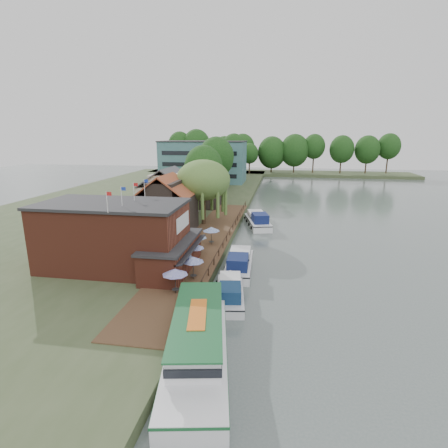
# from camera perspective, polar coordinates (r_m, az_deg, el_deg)

# --- Properties ---
(ground) EXTENTS (260.00, 260.00, 0.00)m
(ground) POSITION_cam_1_polar(r_m,az_deg,el_deg) (38.11, 6.02, -9.24)
(ground) COLOR #4A5653
(ground) RESTS_ON ground
(land_bank) EXTENTS (50.00, 140.00, 1.00)m
(land_bank) POSITION_cam_1_polar(r_m,az_deg,el_deg) (78.17, -14.76, 3.12)
(land_bank) COLOR #384728
(land_bank) RESTS_ON ground
(quay_deck) EXTENTS (6.00, 50.00, 0.10)m
(quay_deck) POSITION_cam_1_polar(r_m,az_deg,el_deg) (48.08, -2.75, -2.74)
(quay_deck) COLOR #47301E
(quay_deck) RESTS_ON land_bank
(quay_rail) EXTENTS (0.20, 49.00, 1.00)m
(quay_rail) POSITION_cam_1_polar(r_m,az_deg,el_deg) (47.94, 0.53, -2.21)
(quay_rail) COLOR black
(quay_rail) RESTS_ON land_bank
(pub) EXTENTS (20.00, 11.00, 7.30)m
(pub) POSITION_cam_1_polar(r_m,az_deg,el_deg) (38.86, -14.96, -1.90)
(pub) COLOR maroon
(pub) RESTS_ON land_bank
(hotel_block) EXTENTS (25.40, 12.40, 12.30)m
(hotel_block) POSITION_cam_1_polar(r_m,az_deg,el_deg) (107.84, -3.37, 10.16)
(hotel_block) COLOR #38666B
(hotel_block) RESTS_ON land_bank
(cottage_a) EXTENTS (8.60, 7.60, 8.50)m
(cottage_a) POSITION_cam_1_polar(r_m,az_deg,el_deg) (52.64, -9.36, 3.32)
(cottage_a) COLOR black
(cottage_a) RESTS_ON land_bank
(cottage_b) EXTENTS (9.60, 8.60, 8.50)m
(cottage_b) POSITION_cam_1_polar(r_m,az_deg,el_deg) (62.91, -9.06, 5.15)
(cottage_b) COLOR beige
(cottage_b) RESTS_ON land_bank
(cottage_c) EXTENTS (7.60, 7.60, 8.50)m
(cottage_c) POSITION_cam_1_polar(r_m,az_deg,el_deg) (70.40, -3.64, 6.28)
(cottage_c) COLOR black
(cottage_c) RESTS_ON land_bank
(willow) EXTENTS (8.60, 8.60, 10.43)m
(willow) POSITION_cam_1_polar(r_m,az_deg,el_deg) (55.99, -3.38, 5.15)
(willow) COLOR #476B2D
(willow) RESTS_ON land_bank
(umbrella_0) EXTENTS (2.38, 2.38, 2.38)m
(umbrella_0) POSITION_cam_1_polar(r_m,az_deg,el_deg) (32.55, -7.95, -9.20)
(umbrella_0) COLOR navy
(umbrella_0) RESTS_ON quay_deck
(umbrella_1) EXTENTS (2.20, 2.20, 2.38)m
(umbrella_1) POSITION_cam_1_polar(r_m,az_deg,el_deg) (35.38, -5.05, -7.13)
(umbrella_1) COLOR navy
(umbrella_1) RESTS_ON quay_deck
(umbrella_2) EXTENTS (2.45, 2.45, 2.38)m
(umbrella_2) POSITION_cam_1_polar(r_m,az_deg,el_deg) (36.85, -7.02, -6.28)
(umbrella_2) COLOR navy
(umbrella_2) RESTS_ON quay_deck
(umbrella_3) EXTENTS (2.23, 2.23, 2.38)m
(umbrella_3) POSITION_cam_1_polar(r_m,az_deg,el_deg) (39.35, -4.84, -4.85)
(umbrella_3) COLOR navy
(umbrella_3) RESTS_ON quay_deck
(umbrella_4) EXTENTS (2.12, 2.12, 2.38)m
(umbrella_4) POSITION_cam_1_polar(r_m,az_deg,el_deg) (43.09, -4.22, -3.10)
(umbrella_4) COLOR navy
(umbrella_4) RESTS_ON quay_deck
(umbrella_5) EXTENTS (2.26, 2.26, 2.38)m
(umbrella_5) POSITION_cam_1_polar(r_m,az_deg,el_deg) (46.02, -2.08, -1.92)
(umbrella_5) COLOR #1B4399
(umbrella_5) RESTS_ON quay_deck
(cruiser_0) EXTENTS (4.17, 9.31, 2.14)m
(cruiser_0) POSITION_cam_1_polar(r_m,az_deg,el_deg) (33.51, 1.00, -10.62)
(cruiser_0) COLOR silver
(cruiser_0) RESTS_ON ground
(cruiser_1) EXTENTS (3.68, 10.15, 2.43)m
(cruiser_1) POSITION_cam_1_polar(r_m,az_deg,el_deg) (40.18, 2.49, -6.02)
(cruiser_1) COLOR silver
(cruiser_1) RESTS_ON ground
(cruiser_2) EXTENTS (6.09, 11.23, 2.63)m
(cruiser_2) POSITION_cam_1_polar(r_m,az_deg,el_deg) (59.65, 5.52, 0.89)
(cruiser_2) COLOR white
(cruiser_2) RESTS_ON ground
(tour_boat) EXTENTS (6.75, 15.24, 3.22)m
(tour_boat) POSITION_cam_1_polar(r_m,az_deg,el_deg) (25.34, -4.37, -18.25)
(tour_boat) COLOR silver
(tour_boat) RESTS_ON ground
(swan) EXTENTS (0.44, 0.44, 0.44)m
(swan) POSITION_cam_1_polar(r_m,az_deg,el_deg) (26.72, -5.60, -19.94)
(swan) COLOR white
(swan) RESTS_ON ground
(bank_tree_0) EXTENTS (8.50, 8.50, 11.97)m
(bank_tree_0) POSITION_cam_1_polar(r_m,az_deg,el_deg) (78.33, -3.34, 8.40)
(bank_tree_0) COLOR #143811
(bank_tree_0) RESTS_ON land_bank
(bank_tree_1) EXTENTS (8.79, 8.79, 13.71)m
(bank_tree_1) POSITION_cam_1_polar(r_m,az_deg,el_deg) (88.33, -1.27, 9.68)
(bank_tree_1) COLOR #143811
(bank_tree_1) RESTS_ON land_bank
(bank_tree_2) EXTENTS (6.62, 6.62, 12.59)m
(bank_tree_2) POSITION_cam_1_polar(r_m,az_deg,el_deg) (94.16, -0.43, 9.64)
(bank_tree_2) COLOR #143811
(bank_tree_2) RESTS_ON land_bank
(bank_tree_3) EXTENTS (7.88, 7.88, 14.45)m
(bank_tree_3) POSITION_cam_1_polar(r_m,az_deg,el_deg) (113.13, 1.61, 10.93)
(bank_tree_3) COLOR #143811
(bank_tree_3) RESTS_ON land_bank
(bank_tree_4) EXTENTS (6.64, 6.64, 11.51)m
(bank_tree_4) POSITION_cam_1_polar(r_m,az_deg,el_deg) (123.39, 0.85, 10.55)
(bank_tree_4) COLOR #143811
(bank_tree_4) RESTS_ON land_bank
(bank_tree_5) EXTENTS (6.50, 6.50, 11.02)m
(bank_tree_5) POSITION_cam_1_polar(r_m,az_deg,el_deg) (130.88, 4.18, 10.64)
(bank_tree_5) COLOR #143811
(bank_tree_5) RESTS_ON land_bank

